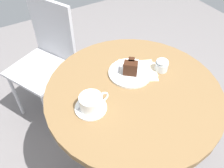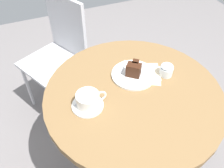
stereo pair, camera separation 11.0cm
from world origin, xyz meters
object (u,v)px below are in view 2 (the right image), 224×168
Objects in this scene: cake_slice at (134,69)px; cake_plate at (133,75)px; fork at (124,67)px; teaspoon at (84,97)px; cafe_chair at (60,48)px; sugar_pot at (166,70)px; saucer at (88,106)px; coffee_cup at (88,100)px; napkin at (146,73)px.

cake_plate is at bearing 63.67° from cake_slice.
cake_slice is at bearing -121.52° from fork.
cafe_chair reaches higher than teaspoon.
sugar_pot reaches higher than cake_plate.
cake_plate is (0.28, 0.11, 0.00)m from saucer.
coffee_cup reaches higher than sugar_pot.
napkin is (0.35, 0.09, -0.00)m from saucer.
cake_slice reaches higher than cake_plate.
cake_slice reaches higher than teaspoon.
teaspoon is at bearing -28.69° from cafe_chair.
coffee_cup reaches higher than cake_plate.
saucer is 0.30m from cake_plate.
coffee_cup is at bearing 7.99° from saucer.
cake_plate is (0.28, 0.06, -0.01)m from teaspoon.
cake_slice is 0.73m from cafe_chair.
sugar_pot is at bearing 6.73° from coffee_cup.
teaspoon reaches higher than napkin.
saucer is 0.30m from fork.
cake_plate is at bearing -120.66° from fork.
coffee_cup is at bearing -27.85° from cafe_chair.
saucer is 0.64× the size of cake_plate.
cake_slice reaches higher than sugar_pot.
saucer is 1.03× the size of coffee_cup.
teaspoon is 0.35m from napkin.
fork reaches higher than cake_plate.
fork is at bearing 33.95° from saucer.
cafe_chair reaches higher than coffee_cup.
cake_slice is at bearing -19.79° from teaspoon.
napkin is 0.23× the size of cafe_chair.
teaspoon is 0.40× the size of cake_plate.
coffee_cup is at bearing 162.80° from fork.
cake_slice reaches higher than napkin.
cake_plate reaches higher than saucer.
cafe_chair reaches higher than fork.
cake_slice is at bearing -4.89° from cafe_chair.
cake_plate is at bearing 160.57° from sugar_pot.
cake_slice is 0.17m from sugar_pot.
sugar_pot is (0.43, 0.05, 0.03)m from saucer.
napkin is 0.75m from cafe_chair.
cake_slice is (0.28, 0.10, 0.04)m from saucer.
sugar_pot is (0.42, -0.69, 0.22)m from cafe_chair.
saucer is 0.05m from teaspoon.
saucer is at bearing -172.01° from coffee_cup.
cake_plate is 0.07m from fork.
coffee_cup is at bearing -158.76° from cake_plate.
saucer is 2.15× the size of sugar_pot.
fork is 0.14× the size of cafe_chair.
sugar_pot is at bearing -26.60° from napkin.
cake_plate reaches higher than napkin.
cake_slice is 0.76× the size of fork.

